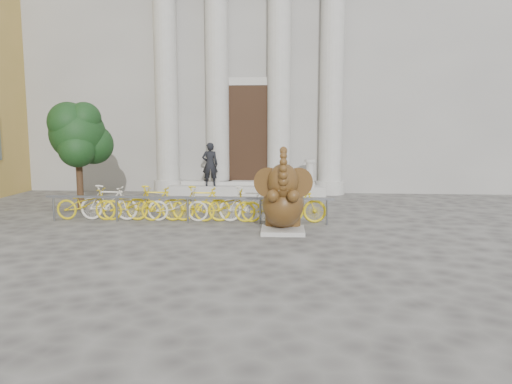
# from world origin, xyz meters

# --- Properties ---
(ground) EXTENTS (80.00, 80.00, 0.00)m
(ground) POSITION_xyz_m (0.00, 0.00, 0.00)
(ground) COLOR #474442
(ground) RESTS_ON ground
(classical_building) EXTENTS (22.00, 10.70, 12.00)m
(classical_building) POSITION_xyz_m (0.00, 14.93, 5.98)
(classical_building) COLOR gray
(classical_building) RESTS_ON ground
(entrance_steps) EXTENTS (6.00, 1.20, 0.36)m
(entrance_steps) POSITION_xyz_m (0.00, 9.40, 0.18)
(entrance_steps) COLOR #A8A59E
(entrance_steps) RESTS_ON ground
(elephant_statue) EXTENTS (1.45, 1.59, 2.16)m
(elephant_statue) POSITION_xyz_m (1.49, 2.49, 0.78)
(elephant_statue) COLOR #A8A59E
(elephant_statue) RESTS_ON ground
(bike_rack) EXTENTS (8.00, 0.53, 1.00)m
(bike_rack) POSITION_xyz_m (-1.15, 3.87, 0.50)
(bike_rack) COLOR slate
(bike_rack) RESTS_ON ground
(tree) EXTENTS (1.95, 1.78, 3.38)m
(tree) POSITION_xyz_m (-4.96, 5.53, 2.36)
(tree) COLOR #332114
(tree) RESTS_ON ground
(pedestrian) EXTENTS (0.65, 0.48, 1.66)m
(pedestrian) POSITION_xyz_m (-1.39, 9.05, 1.19)
(pedestrian) COLOR black
(pedestrian) RESTS_ON entrance_steps
(balustrade_post) EXTENTS (0.42, 0.42, 1.03)m
(balustrade_post) POSITION_xyz_m (2.40, 9.10, 0.83)
(balustrade_post) COLOR #A8A59E
(balustrade_post) RESTS_ON entrance_steps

